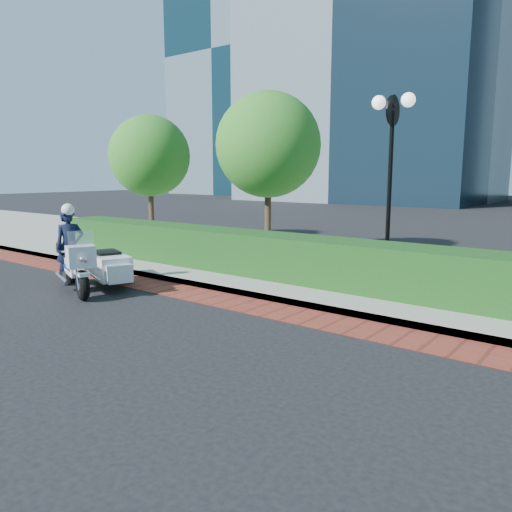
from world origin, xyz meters
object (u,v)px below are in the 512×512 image
Objects in this scene: tree_a at (150,156)px; tree_b at (268,145)px; police_motorcycle at (88,260)px; lamppost at (391,157)px.

tree_b reaches higher than tree_a.
tree_b is at bearing 0.00° from tree_a.
tree_a is at bearing 150.31° from police_motorcycle.
tree_b reaches higher than police_motorcycle.
police_motorcycle is (5.04, -6.12, -2.56)m from tree_a.
lamppost is 7.29m from police_motorcycle.
tree_b is (-4.50, 1.30, 0.48)m from lamppost.
lamppost reaches higher than police_motorcycle.
police_motorcycle is at bearing -135.79° from lamppost.
tree_a is at bearing 180.00° from tree_b.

